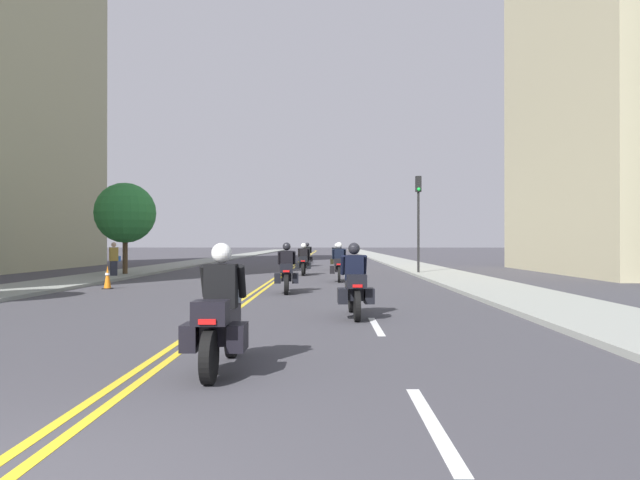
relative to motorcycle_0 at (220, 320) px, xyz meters
name	(u,v)px	position (x,y,z in m)	size (l,w,h in m)	color
ground_plane	(302,261)	(-0.95, 43.93, -0.66)	(264.00, 264.00, 0.00)	#3E3D43
sidewalk_left	(213,260)	(-8.95, 43.93, -0.60)	(2.98, 144.00, 0.12)	gray
sidewalk_right	(391,260)	(7.05, 43.93, -0.60)	(2.98, 144.00, 0.12)	gray
centreline_yellow_inner	(300,261)	(-1.07, 43.93, -0.65)	(0.12, 132.00, 0.01)	yellow
centreline_yellow_outer	(303,261)	(-0.83, 43.93, -0.65)	(0.12, 132.00, 0.01)	yellow
lane_dashes_white	(344,271)	(2.30, 24.93, -0.65)	(0.14, 56.40, 0.01)	silver
building_right_1	(611,84)	(16.37, 23.32, 9.39)	(6.66, 14.97, 20.09)	#B6AD89
motorcycle_0	(220,320)	(0.00, 0.00, 0.00)	(0.76, 2.18, 1.62)	black
motorcycle_1	(354,287)	(1.94, 5.24, 0.01)	(0.77, 2.26, 1.62)	black
motorcycle_2	(287,273)	(0.03, 11.25, 0.00)	(0.78, 2.21, 1.63)	black
motorcycle_3	(339,265)	(1.84, 16.70, 0.02)	(0.77, 2.24, 1.64)	black
motorcycle_4	(304,262)	(0.16, 21.31, -0.01)	(0.76, 2.13, 1.60)	black
motorcycle_5	(337,259)	(1.90, 26.79, 0.00)	(0.77, 2.25, 1.59)	black
motorcycle_6	(307,257)	(-0.04, 32.15, 0.00)	(0.76, 2.25, 1.62)	black
traffic_cone_0	(108,277)	(-6.36, 12.76, -0.25)	(0.31, 0.31, 0.82)	black
traffic_light_near	(418,207)	(5.96, 21.85, 2.76)	(0.28, 0.38, 4.99)	black
pedestrian_0	(114,260)	(-8.36, 18.70, 0.19)	(0.49, 0.40, 1.64)	#292B38
street_tree_0	(125,213)	(-8.42, 20.31, 2.40)	(2.90, 2.90, 4.52)	#4F3B26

